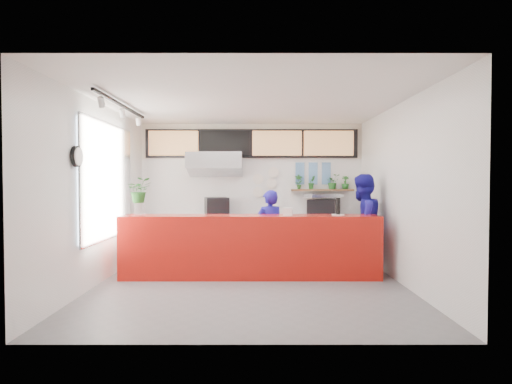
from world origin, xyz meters
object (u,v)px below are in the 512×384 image
(espresso_machine, at_px, (323,208))
(pepper_mill, at_px, (338,206))
(service_counter, at_px, (250,246))
(staff_right, at_px, (362,223))
(panini_oven, at_px, (217,207))
(staff_center, at_px, (269,230))

(espresso_machine, relative_size, pepper_mill, 2.09)
(service_counter, distance_m, staff_right, 2.18)
(pepper_mill, bearing_deg, staff_right, 41.95)
(pepper_mill, bearing_deg, panini_oven, 141.60)
(staff_right, bearing_deg, service_counter, -26.22)
(staff_center, bearing_deg, panini_oven, -68.43)
(staff_right, distance_m, pepper_mill, 0.82)
(espresso_machine, bearing_deg, service_counter, -109.71)
(service_counter, xyz_separation_m, pepper_mill, (1.54, -0.03, 0.71))
(panini_oven, bearing_deg, service_counter, -80.98)
(panini_oven, xyz_separation_m, staff_center, (1.12, -1.27, -0.36))
(service_counter, bearing_deg, pepper_mill, -1.05)
(service_counter, xyz_separation_m, staff_right, (2.09, 0.47, 0.37))
(service_counter, relative_size, staff_center, 2.94)
(espresso_machine, distance_m, staff_right, 1.44)
(service_counter, xyz_separation_m, espresso_machine, (1.57, 1.80, 0.55))
(service_counter, distance_m, pepper_mill, 1.70)
(panini_oven, distance_m, espresso_machine, 2.34)
(service_counter, height_order, panini_oven, panini_oven)
(panini_oven, bearing_deg, pepper_mill, -52.49)
(service_counter, bearing_deg, staff_center, 56.40)
(panini_oven, distance_m, staff_right, 3.16)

